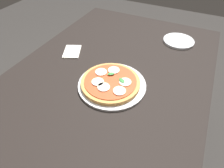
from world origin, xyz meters
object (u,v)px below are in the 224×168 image
(dining_table, at_px, (109,88))
(pizza, at_px, (110,82))
(plate_white, at_px, (179,41))
(napkin, at_px, (72,52))
(serving_tray, at_px, (112,85))

(dining_table, height_order, pizza, pizza)
(plate_white, distance_m, napkin, 0.65)
(napkin, bearing_deg, serving_tray, -114.72)
(serving_tray, bearing_deg, dining_table, 38.03)
(dining_table, relative_size, napkin, 11.05)
(serving_tray, xyz_separation_m, plate_white, (0.53, -0.20, 0.00))
(pizza, height_order, napkin, pizza)
(napkin, bearing_deg, dining_table, -107.05)
(dining_table, relative_size, serving_tray, 4.53)
(dining_table, bearing_deg, napkin, 72.95)
(plate_white, bearing_deg, serving_tray, 159.32)
(serving_tray, xyz_separation_m, napkin, (0.15, 0.33, -0.00))
(serving_tray, height_order, napkin, serving_tray)
(pizza, bearing_deg, plate_white, -21.10)
(dining_table, distance_m, napkin, 0.31)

